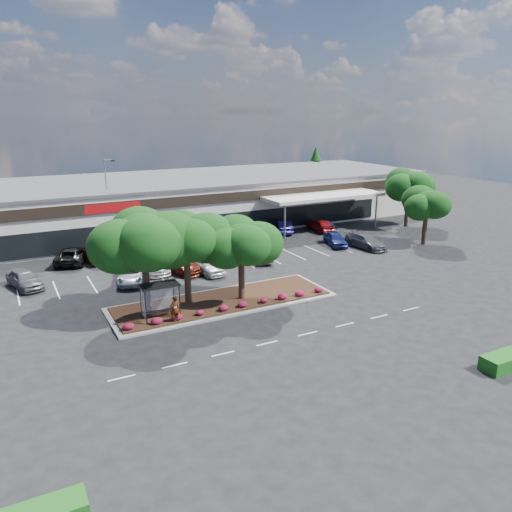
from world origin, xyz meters
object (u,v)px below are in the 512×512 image
survey_stake (307,306)px  car_1 (131,275)px  light_pole (109,206)px  car_0 (25,279)px

survey_stake → car_1: bearing=126.3°
car_1 → light_pole: bearing=103.2°
car_0 → car_1: car_0 is taller
car_0 → light_pole: bearing=34.6°
light_pole → car_1: (-1.58, -15.53, -3.56)m
survey_stake → car_0: size_ratio=0.21×
light_pole → survey_stake: (8.33, -29.00, -3.61)m
light_pole → car_1: size_ratio=1.92×
car_1 → survey_stake: bearing=-34.7°
survey_stake → light_pole: bearing=106.0°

